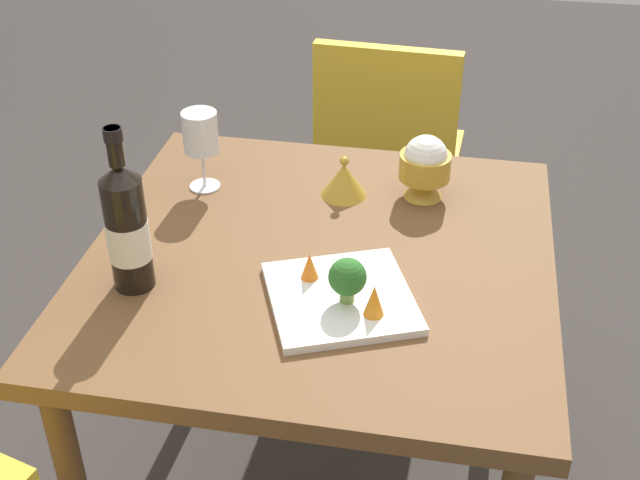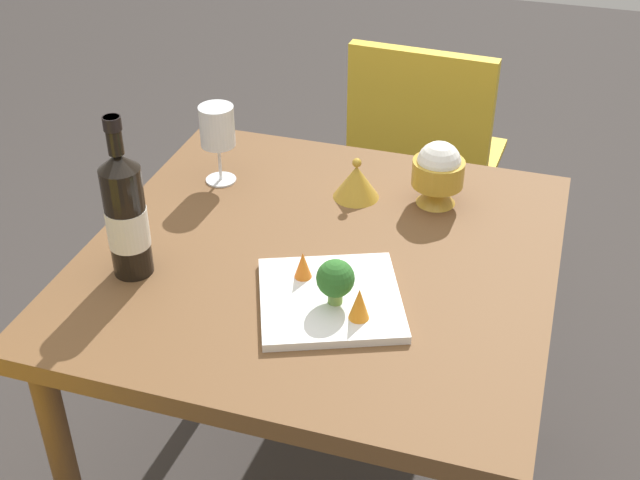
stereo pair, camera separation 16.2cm
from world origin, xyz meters
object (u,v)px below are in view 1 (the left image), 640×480
Objects in this scene: rice_bowl_lid at (344,180)px; carrot_garnish_left at (309,266)px; wine_glass at (200,134)px; serving_plate at (341,298)px; carrot_garnish_right at (374,300)px; broccoli_floret at (347,278)px; chair_near_window at (388,144)px; rice_bowl at (425,166)px; wine_bottle at (127,227)px.

carrot_garnish_left is at bearing -91.95° from rice_bowl_lid.
wine_glass is at bearing 133.50° from carrot_garnish_left.
carrot_garnish_right is (0.07, -0.05, 0.04)m from serving_plate.
carrot_garnish_right reaches higher than carrot_garnish_left.
serving_plate is 0.06m from broccoli_floret.
chair_near_window is 1.08m from carrot_garnish_right.
serving_plate is 0.08m from carrot_garnish_left.
chair_near_window is at bearing 94.73° from carrot_garnish_right.
rice_bowl is at bearing 73.90° from serving_plate.
rice_bowl_lid reaches higher than serving_plate.
wine_glass is 0.48m from rice_bowl.
broccoli_floret reaches higher than rice_bowl_lid.
broccoli_floret is at bearing -44.42° from wine_glass.
serving_plate is (0.38, 0.02, -0.12)m from wine_bottle.
rice_bowl is 2.33× the size of carrot_garnish_right.
chair_near_window reaches higher than broccoli_floret.
chair_near_window is 9.91× the size of broccoli_floret.
chair_near_window reaches higher than carrot_garnish_left.
wine_glass is 1.79× the size of rice_bowl_lid.
broccoli_floret reaches higher than carrot_garnish_right.
carrot_garnish_left is (-0.07, 0.04, 0.03)m from serving_plate.
serving_plate is (0.36, -0.35, -0.12)m from wine_glass.
rice_bowl is at bearing 63.37° from carrot_garnish_left.
carrot_garnish_left is at bearing 146.82° from carrot_garnish_right.
carrot_garnish_right is at bearing -3.64° from wine_bottle.
carrot_garnish_left reaches higher than serving_plate.
chair_near_window is 2.61× the size of serving_plate.
carrot_garnish_right is (0.05, -0.03, -0.02)m from broccoli_floret.
wine_glass reaches higher than rice_bowl_lid.
serving_plate is 5.35× the size of carrot_garnish_right.
wine_bottle reaches higher than serving_plate.
wine_glass is 0.53m from broccoli_floret.
rice_bowl_lid is at bearing 49.80° from wine_bottle.
wine_glass is (-0.34, -0.65, 0.32)m from chair_near_window.
carrot_garnish_right is at bearing -74.13° from rice_bowl_lid.
carrot_garnish_left is at bearing 148.39° from serving_plate.
wine_bottle is at bearing 176.36° from carrot_garnish_right.
rice_bowl_lid is (-0.17, -0.03, -0.04)m from rice_bowl.
broccoli_floret is (0.07, -0.39, 0.03)m from rice_bowl_lid.
wine_bottle reaches higher than rice_bowl.
broccoli_floret is (-0.10, -0.41, -0.01)m from rice_bowl.
serving_plate is at bearing -81.80° from rice_bowl_lid.
rice_bowl reaches higher than chair_near_window.
wine_bottle reaches higher than broccoli_floret.
rice_bowl is (0.48, 0.05, -0.05)m from wine_glass.
wine_glass is 0.52m from serving_plate.
wine_glass is 0.59m from carrot_garnish_right.
rice_bowl is at bearing 5.84° from wine_glass.
wine_glass reaches higher than serving_plate.
serving_plate is at bearing 2.47° from wine_bottle.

